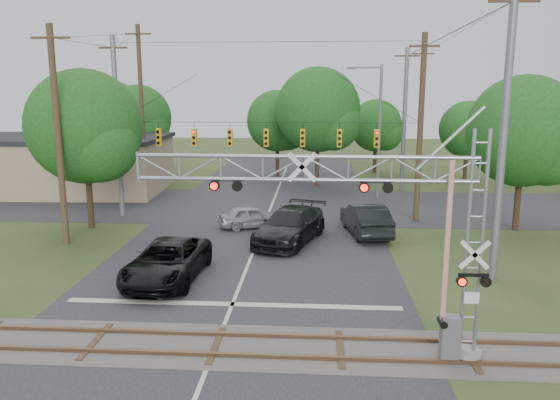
# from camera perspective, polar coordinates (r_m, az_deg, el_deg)

# --- Properties ---
(ground) EXTENTS (160.00, 160.00, 0.00)m
(ground) POSITION_cam_1_polar(r_m,az_deg,el_deg) (16.62, -8.03, -18.00)
(ground) COLOR #293F1D
(ground) RESTS_ON ground
(road_main) EXTENTS (14.00, 90.00, 0.02)m
(road_main) POSITION_cam_1_polar(r_m,az_deg,el_deg) (25.67, -3.46, -7.05)
(road_main) COLOR #242426
(road_main) RESTS_ON ground
(road_cross) EXTENTS (90.00, 12.00, 0.02)m
(road_cross) POSITION_cam_1_polar(r_m,az_deg,el_deg) (39.12, -0.87, -0.56)
(road_cross) COLOR #242426
(road_cross) RESTS_ON ground
(railroad_track) EXTENTS (90.00, 3.20, 0.17)m
(railroad_track) POSITION_cam_1_polar(r_m,az_deg,el_deg) (18.33, -6.72, -14.88)
(railroad_track) COLOR #4D4742
(railroad_track) RESTS_ON ground
(crossing_gantry) EXTENTS (10.52, 0.90, 7.06)m
(crossing_gantry) POSITION_cam_1_polar(r_m,az_deg,el_deg) (16.30, 9.38, -2.08)
(crossing_gantry) COLOR gray
(crossing_gantry) RESTS_ON ground
(traffic_signal_span) EXTENTS (19.34, 0.36, 11.50)m
(traffic_signal_span) POSITION_cam_1_polar(r_m,az_deg,el_deg) (34.31, 0.02, 7.25)
(traffic_signal_span) COLOR slate
(traffic_signal_span) RESTS_ON ground
(pickup_black) EXTENTS (3.05, 6.14, 1.67)m
(pickup_black) POSITION_cam_1_polar(r_m,az_deg,el_deg) (24.30, -11.71, -6.29)
(pickup_black) COLOR black
(pickup_black) RESTS_ON ground
(car_dark) EXTENTS (4.36, 6.78, 1.83)m
(car_dark) POSITION_cam_1_polar(r_m,az_deg,el_deg) (29.61, 1.06, -2.69)
(car_dark) COLOR black
(car_dark) RESTS_ON ground
(sedan_silver) EXTENTS (4.28, 2.74, 1.36)m
(sedan_silver) POSITION_cam_1_polar(r_m,az_deg,el_deg) (32.76, -2.92, -1.74)
(sedan_silver) COLOR gray
(sedan_silver) RESTS_ON ground
(suv_dark) EXTENTS (2.77, 5.66, 1.79)m
(suv_dark) POSITION_cam_1_polar(r_m,az_deg,el_deg) (31.62, 8.93, -1.95)
(suv_dark) COLOR black
(suv_dark) RESTS_ON ground
(commercial_building) EXTENTS (19.52, 10.57, 4.47)m
(commercial_building) POSITION_cam_1_polar(r_m,az_deg,el_deg) (48.34, -23.18, 3.50)
(commercial_building) COLOR #9C8768
(commercial_building) RESTS_ON ground
(streetlight) EXTENTS (2.66, 0.28, 9.98)m
(streetlight) POSITION_cam_1_polar(r_m,az_deg,el_deg) (41.81, 10.10, 7.75)
(streetlight) COLOR slate
(streetlight) RESTS_ON ground
(utility_poles) EXTENTS (25.06, 28.63, 12.98)m
(utility_poles) POSITION_cam_1_polar(r_m,az_deg,el_deg) (37.88, 2.92, 8.39)
(utility_poles) COLOR #3F281D
(utility_poles) RESTS_ON ground
(treeline) EXTENTS (51.86, 29.65, 10.08)m
(treeline) POSITION_cam_1_polar(r_m,az_deg,el_deg) (45.23, 0.67, 8.31)
(treeline) COLOR #382519
(treeline) RESTS_ON ground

